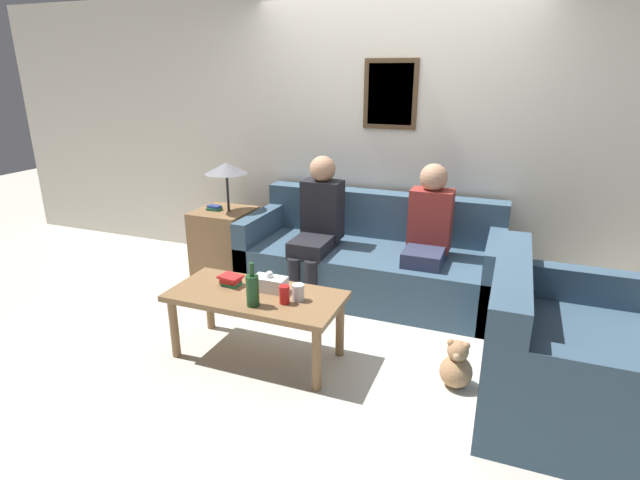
# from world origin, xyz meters

# --- Properties ---
(ground_plane) EXTENTS (16.00, 16.00, 0.00)m
(ground_plane) POSITION_xyz_m (0.00, 0.00, 0.00)
(ground_plane) COLOR beige
(wall_back) EXTENTS (9.00, 0.08, 2.60)m
(wall_back) POSITION_xyz_m (0.00, 1.05, 1.30)
(wall_back) COLOR silver
(wall_back) RESTS_ON ground_plane
(couch_main) EXTENTS (2.21, 0.94, 0.85)m
(couch_main) POSITION_xyz_m (0.00, 0.55, 0.29)
(couch_main) COLOR #385166
(couch_main) RESTS_ON ground_plane
(couch_side) EXTENTS (0.94, 1.31, 0.85)m
(couch_side) POSITION_xyz_m (1.47, -0.57, 0.30)
(couch_side) COLOR #385166
(couch_side) RESTS_ON ground_plane
(coffee_table) EXTENTS (1.18, 0.55, 0.47)m
(coffee_table) POSITION_xyz_m (-0.43, -0.77, 0.41)
(coffee_table) COLOR olive
(coffee_table) RESTS_ON ground_plane
(side_table_with_lamp) EXTENTS (0.52, 0.51, 1.10)m
(side_table_with_lamp) POSITION_xyz_m (-1.43, 0.46, 0.38)
(side_table_with_lamp) COLOR olive
(side_table_with_lamp) RESTS_ON ground_plane
(wine_bottle) EXTENTS (0.08, 0.08, 0.29)m
(wine_bottle) POSITION_xyz_m (-0.36, -0.93, 0.58)
(wine_bottle) COLOR #19421E
(wine_bottle) RESTS_ON coffee_table
(drinking_glass) EXTENTS (0.08, 0.08, 0.11)m
(drinking_glass) POSITION_xyz_m (-0.12, -0.76, 0.53)
(drinking_glass) COLOR silver
(drinking_glass) RESTS_ON coffee_table
(book_stack) EXTENTS (0.17, 0.14, 0.07)m
(book_stack) POSITION_xyz_m (-0.66, -0.71, 0.51)
(book_stack) COLOR #237547
(book_stack) RESTS_ON coffee_table
(soda_can) EXTENTS (0.07, 0.07, 0.12)m
(soda_can) POSITION_xyz_m (-0.19, -0.83, 0.54)
(soda_can) COLOR red
(soda_can) RESTS_ON coffee_table
(tissue_box) EXTENTS (0.23, 0.12, 0.14)m
(tissue_box) POSITION_xyz_m (-0.36, -0.69, 0.53)
(tissue_box) COLOR silver
(tissue_box) RESTS_ON coffee_table
(person_left) EXTENTS (0.34, 0.62, 1.21)m
(person_left) POSITION_xyz_m (-0.44, 0.37, 0.66)
(person_left) COLOR black
(person_left) RESTS_ON ground_plane
(person_right) EXTENTS (0.34, 0.57, 1.20)m
(person_right) POSITION_xyz_m (0.50, 0.43, 0.66)
(person_right) COLOR #2D334C
(person_right) RESTS_ON ground_plane
(teddy_bear) EXTENTS (0.21, 0.21, 0.32)m
(teddy_bear) POSITION_xyz_m (0.90, -0.63, 0.14)
(teddy_bear) COLOR #A87A51
(teddy_bear) RESTS_ON ground_plane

